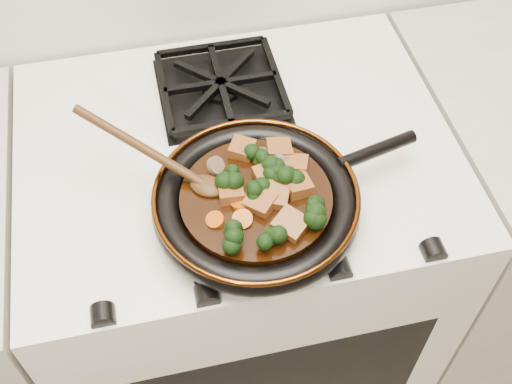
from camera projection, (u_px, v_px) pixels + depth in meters
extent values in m
cube|color=white|center=(241.00, 278.00, 1.47)|extent=(0.76, 0.60, 0.90)
cylinder|color=black|center=(256.00, 207.00, 0.99)|extent=(0.29, 0.29, 0.01)
torus|color=black|center=(256.00, 203.00, 0.99)|extent=(0.32, 0.32, 0.04)
torus|color=#4F260B|center=(256.00, 195.00, 0.97)|extent=(0.32, 0.32, 0.01)
cylinder|color=black|center=(377.00, 150.00, 1.03)|extent=(0.14, 0.05, 0.02)
cylinder|color=black|center=(256.00, 200.00, 0.98)|extent=(0.23, 0.23, 0.02)
cube|color=brown|center=(270.00, 178.00, 0.99)|extent=(0.05, 0.05, 0.03)
cube|color=brown|center=(231.00, 193.00, 0.97)|extent=(0.04, 0.04, 0.02)
cube|color=brown|center=(242.00, 149.00, 1.02)|extent=(0.05, 0.05, 0.02)
cube|color=brown|center=(291.00, 225.00, 0.93)|extent=(0.06, 0.06, 0.03)
cube|color=brown|center=(277.00, 197.00, 0.96)|extent=(0.05, 0.05, 0.03)
cube|color=brown|center=(279.00, 150.00, 1.02)|extent=(0.04, 0.05, 0.03)
cube|color=brown|center=(296.00, 165.00, 1.00)|extent=(0.05, 0.04, 0.02)
cube|color=brown|center=(277.00, 181.00, 0.98)|extent=(0.05, 0.04, 0.02)
cube|color=brown|center=(260.00, 202.00, 0.96)|extent=(0.06, 0.06, 0.03)
cube|color=brown|center=(298.00, 186.00, 0.98)|extent=(0.04, 0.05, 0.03)
cylinder|color=#B34704|center=(241.00, 202.00, 0.96)|extent=(0.03, 0.03, 0.02)
cylinder|color=#B34704|center=(285.00, 153.00, 1.02)|extent=(0.03, 0.03, 0.02)
cylinder|color=#B34704|center=(243.00, 219.00, 0.94)|extent=(0.03, 0.03, 0.02)
cylinder|color=#B34704|center=(272.00, 194.00, 0.97)|extent=(0.03, 0.03, 0.02)
cylinder|color=#B34704|center=(215.00, 220.00, 0.94)|extent=(0.03, 0.03, 0.02)
cylinder|color=brown|center=(216.00, 166.00, 1.00)|extent=(0.04, 0.04, 0.03)
cylinder|color=brown|center=(246.00, 153.00, 1.02)|extent=(0.04, 0.04, 0.03)
cylinder|color=brown|center=(282.00, 157.00, 1.01)|extent=(0.05, 0.05, 0.03)
cylinder|color=brown|center=(268.00, 153.00, 1.02)|extent=(0.05, 0.05, 0.03)
ellipsoid|color=#40240D|center=(207.00, 186.00, 0.98)|extent=(0.07, 0.07, 0.02)
cylinder|color=#40240D|center=(141.00, 147.00, 0.98)|extent=(0.02, 0.02, 0.23)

